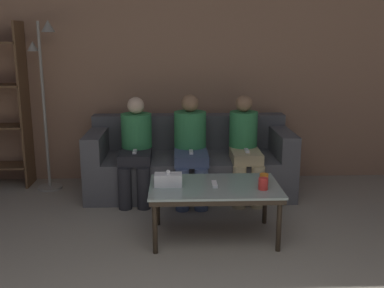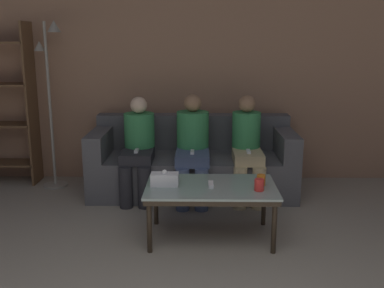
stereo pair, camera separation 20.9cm
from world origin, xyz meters
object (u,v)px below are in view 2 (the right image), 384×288
(seated_person_mid_right, at_px, (247,146))
(cup_near_left, at_px, (259,185))
(seated_person_left_end, at_px, (138,146))
(standing_lamp, at_px, (51,87))
(couch, at_px, (193,164))
(tissue_box, at_px, (165,179))
(coffee_table, at_px, (211,191))
(game_remote, at_px, (211,184))
(seated_person_mid_left, at_px, (193,145))
(cup_near_right, at_px, (261,180))

(seated_person_mid_right, bearing_deg, cup_near_left, -90.93)
(cup_near_left, xyz_separation_m, seated_person_left_end, (-1.08, 1.08, 0.05))
(cup_near_left, xyz_separation_m, standing_lamp, (-2.04, 1.43, 0.60))
(seated_person_mid_right, bearing_deg, couch, 157.81)
(tissue_box, bearing_deg, coffee_table, -0.32)
(couch, distance_m, game_remote, 1.20)
(game_remote, relative_size, seated_person_mid_left, 0.14)
(tissue_box, bearing_deg, seated_person_mid_left, 77.49)
(couch, bearing_deg, standing_lamp, 174.98)
(couch, bearing_deg, tissue_box, -100.19)
(cup_near_left, relative_size, cup_near_right, 1.07)
(cup_near_left, bearing_deg, seated_person_mid_left, 116.35)
(couch, relative_size, seated_person_mid_left, 2.00)
(cup_near_left, distance_m, game_remote, 0.39)
(coffee_table, bearing_deg, standing_lamp, 141.91)
(couch, relative_size, seated_person_mid_right, 2.02)
(standing_lamp, bearing_deg, cup_near_right, -31.98)
(standing_lamp, xyz_separation_m, seated_person_mid_left, (1.51, -0.36, -0.54))
(cup_near_left, height_order, tissue_box, tissue_box)
(couch, xyz_separation_m, cup_near_left, (0.53, -1.30, 0.20))
(cup_near_left, bearing_deg, seated_person_left_end, 134.98)
(seated_person_mid_right, bearing_deg, tissue_box, -128.58)
(cup_near_right, relative_size, seated_person_mid_left, 0.08)
(couch, height_order, cup_near_left, couch)
(coffee_table, distance_m, cup_near_right, 0.41)
(cup_near_left, bearing_deg, seated_person_mid_right, 89.07)
(coffee_table, bearing_deg, tissue_box, 179.68)
(cup_near_right, distance_m, standing_lamp, 2.52)
(standing_lamp, distance_m, seated_person_left_end, 1.16)
(couch, height_order, seated_person_mid_right, seated_person_mid_right)
(standing_lamp, bearing_deg, seated_person_left_end, -19.85)
(tissue_box, height_order, seated_person_mid_left, seated_person_mid_left)
(cup_near_right, relative_size, tissue_box, 0.39)
(coffee_table, bearing_deg, seated_person_mid_right, 67.89)
(game_remote, bearing_deg, tissue_box, 179.68)
(seated_person_left_end, relative_size, seated_person_mid_right, 0.98)
(game_remote, distance_m, seated_person_mid_left, 0.97)
(coffee_table, xyz_separation_m, tissue_box, (-0.37, 0.00, 0.09))
(couch, distance_m, seated_person_left_end, 0.64)
(seated_person_mid_left, bearing_deg, cup_near_left, -63.65)
(standing_lamp, bearing_deg, coffee_table, -38.09)
(tissue_box, bearing_deg, seated_person_mid_right, 51.42)
(cup_near_right, height_order, tissue_box, tissue_box)
(seated_person_mid_left, bearing_deg, seated_person_mid_right, -0.04)
(coffee_table, height_order, cup_near_right, cup_near_right)
(cup_near_right, height_order, game_remote, cup_near_right)
(couch, distance_m, standing_lamp, 1.72)
(cup_near_left, bearing_deg, coffee_table, 162.49)
(couch, relative_size, seated_person_left_end, 2.05)
(coffee_table, relative_size, seated_person_left_end, 1.02)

